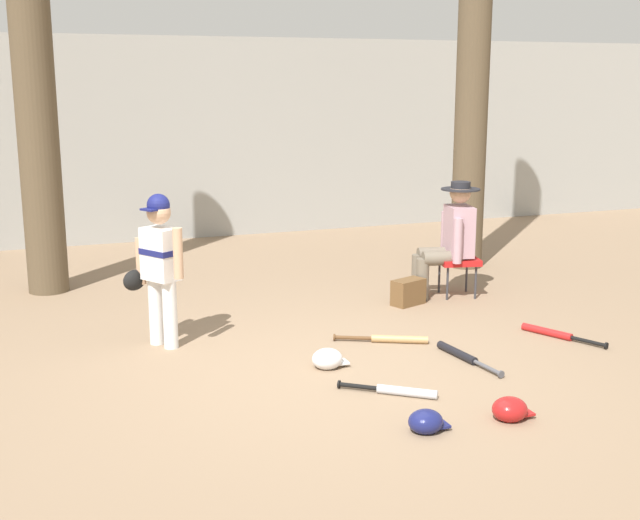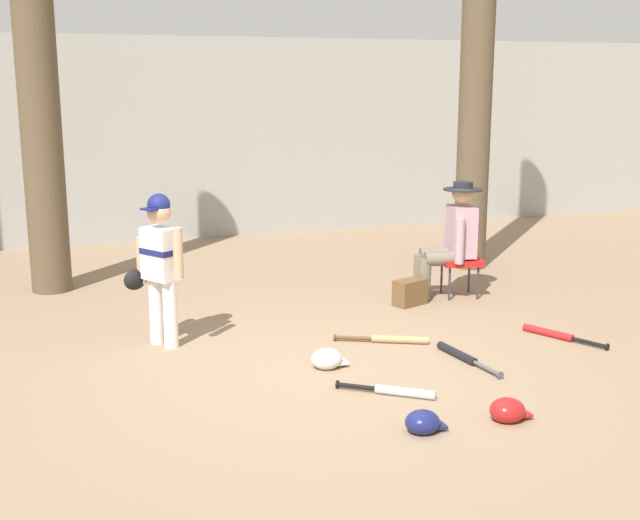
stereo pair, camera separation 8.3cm
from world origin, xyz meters
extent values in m
plane|color=#897056|center=(0.00, 0.00, 0.00)|extent=(60.00, 60.00, 0.00)
cube|color=#9E9E99|center=(0.00, 6.02, 1.40)|extent=(18.00, 0.36, 2.80)
cylinder|color=brown|center=(-1.88, 3.41, 2.34)|extent=(0.42, 0.42, 4.69)
cone|color=brown|center=(-1.88, 3.41, 0.00)|extent=(0.55, 0.55, 0.25)
cylinder|color=brown|center=(2.91, 2.90, 2.96)|extent=(0.38, 0.38, 5.92)
cone|color=brown|center=(2.91, 2.90, 0.00)|extent=(0.60, 0.60, 0.23)
cylinder|color=white|center=(-1.00, 1.06, 0.29)|extent=(0.12, 0.12, 0.58)
cylinder|color=white|center=(-1.09, 1.21, 0.29)|extent=(0.12, 0.12, 0.58)
cube|color=white|center=(-1.04, 1.14, 0.80)|extent=(0.33, 0.36, 0.44)
cube|color=navy|center=(-1.04, 1.14, 0.82)|extent=(0.34, 0.37, 0.05)
sphere|color=tan|center=(-1.04, 1.14, 1.15)|extent=(0.20, 0.20, 0.20)
sphere|color=navy|center=(-1.04, 1.14, 1.21)|extent=(0.19, 0.19, 0.19)
cube|color=navy|center=(-1.12, 1.09, 1.19)|extent=(0.16, 0.17, 0.02)
cylinder|color=tan|center=(-0.94, 0.92, 0.84)|extent=(0.11, 0.11, 0.42)
cylinder|color=tan|center=(-1.19, 1.30, 0.72)|extent=(0.11, 0.11, 0.40)
ellipsoid|color=black|center=(-1.25, 1.28, 0.56)|extent=(0.25, 0.22, 0.18)
cube|color=red|center=(2.12, 1.73, 0.38)|extent=(0.48, 0.48, 0.06)
cylinder|color=#333338|center=(1.94, 1.61, 0.19)|extent=(0.02, 0.02, 0.38)
cylinder|color=#333338|center=(2.01, 1.90, 0.19)|extent=(0.02, 0.02, 0.38)
cylinder|color=#333338|center=(2.24, 1.55, 0.19)|extent=(0.02, 0.02, 0.38)
cylinder|color=#333338|center=(2.30, 1.84, 0.19)|extent=(0.02, 0.02, 0.38)
cylinder|color=#6B6051|center=(1.71, 1.71, 0.21)|extent=(0.13, 0.13, 0.43)
cylinder|color=#6B6051|center=(1.75, 1.91, 0.21)|extent=(0.13, 0.13, 0.43)
cylinder|color=#6B6051|center=(1.91, 1.67, 0.43)|extent=(0.42, 0.23, 0.15)
cylinder|color=#6B6051|center=(1.95, 1.87, 0.43)|extent=(0.42, 0.23, 0.15)
cube|color=#B28C99|center=(2.12, 1.73, 0.69)|extent=(0.31, 0.40, 0.52)
cylinder|color=#B28C99|center=(2.00, 1.53, 0.63)|extent=(0.11, 0.11, 0.46)
cylinder|color=#B28C99|center=(2.09, 1.96, 0.63)|extent=(0.11, 0.11, 0.46)
sphere|color=tan|center=(2.12, 1.73, 1.09)|extent=(0.22, 0.22, 0.22)
cylinder|color=#232328|center=(2.12, 1.73, 1.12)|extent=(0.40, 0.40, 0.02)
cylinder|color=#232328|center=(2.12, 1.73, 1.16)|extent=(0.20, 0.20, 0.09)
cube|color=brown|center=(1.49, 1.59, 0.13)|extent=(0.38, 0.29, 0.26)
cylinder|color=red|center=(2.19, 0.25, 0.03)|extent=(0.26, 0.46, 0.07)
cylinder|color=black|center=(2.36, -0.11, 0.03)|extent=(0.16, 0.30, 0.03)
cylinder|color=black|center=(2.43, -0.26, 0.03)|extent=(0.06, 0.04, 0.06)
cylinder|color=black|center=(1.16, 0.02, 0.03)|extent=(0.12, 0.49, 0.07)
cylinder|color=#4C4C51|center=(1.20, -0.38, 0.03)|extent=(0.07, 0.32, 0.03)
cylinder|color=#4C4C51|center=(1.22, -0.54, 0.03)|extent=(0.06, 0.02, 0.06)
cylinder|color=#B7BCC6|center=(0.39, -0.61, 0.03)|extent=(0.39, 0.32, 0.07)
cylinder|color=black|center=(0.11, -0.39, 0.03)|extent=(0.25, 0.20, 0.03)
cylinder|color=black|center=(-0.01, -0.30, 0.03)|extent=(0.05, 0.05, 0.06)
cylinder|color=tan|center=(0.87, 0.51, 0.03)|extent=(0.46, 0.27, 0.07)
cylinder|color=brown|center=(0.51, 0.68, 0.03)|extent=(0.30, 0.17, 0.03)
cylinder|color=brown|center=(0.36, 0.75, 0.03)|extent=(0.04, 0.06, 0.06)
ellipsoid|color=#A81919|center=(0.85, -1.22, 0.07)|extent=(0.24, 0.22, 0.17)
cube|color=#A81919|center=(0.97, -1.22, 0.03)|extent=(0.10, 0.12, 0.02)
ellipsoid|color=navy|center=(0.24, -1.20, 0.07)|extent=(0.23, 0.21, 0.16)
cube|color=navy|center=(0.35, -1.20, 0.03)|extent=(0.09, 0.12, 0.02)
ellipsoid|color=silver|center=(0.07, 0.14, 0.07)|extent=(0.25, 0.22, 0.17)
cube|color=silver|center=(0.18, 0.14, 0.03)|extent=(0.10, 0.12, 0.02)
camera|label=1|loc=(-2.11, -5.59, 2.23)|focal=46.08mm
camera|label=2|loc=(-2.03, -5.61, 2.23)|focal=46.08mm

